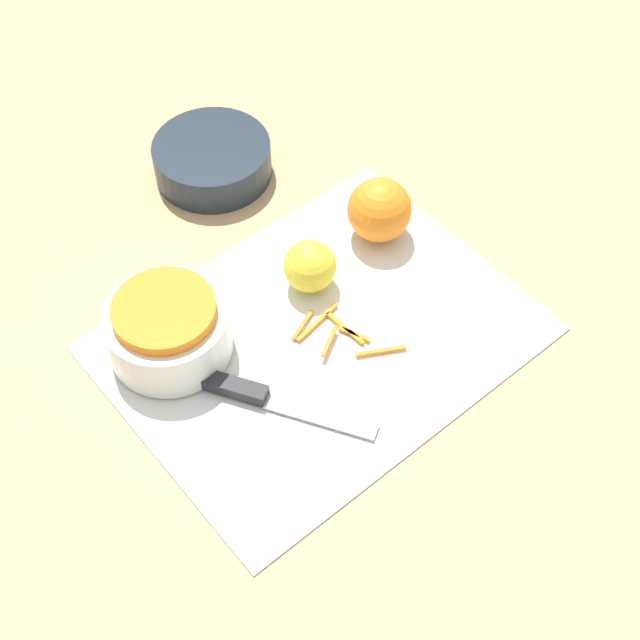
{
  "coord_description": "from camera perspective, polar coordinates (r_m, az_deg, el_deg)",
  "views": [
    {
      "loc": [
        -0.39,
        -0.47,
        0.84
      ],
      "look_at": [
        0.0,
        0.0,
        0.04
      ],
      "focal_mm": 50.0,
      "sensor_mm": 36.0,
      "label": 1
    }
  ],
  "objects": [
    {
      "name": "ground_plane",
      "position": [
        1.04,
        0.0,
        -1.21
      ],
      "size": [
        4.0,
        4.0,
        0.0
      ],
      "primitive_type": "plane",
      "color": "tan"
    },
    {
      "name": "cutting_board",
      "position": [
        1.04,
        0.0,
        -1.11
      ],
      "size": [
        0.47,
        0.36,
        0.01
      ],
      "color": "silver",
      "rests_on": "ground_plane"
    },
    {
      "name": "bowl_speckled",
      "position": [
        1.01,
        -9.72,
        -0.51
      ],
      "size": [
        0.14,
        0.14,
        0.08
      ],
      "color": "silver",
      "rests_on": "cutting_board"
    },
    {
      "name": "bowl_dark",
      "position": [
        1.22,
        -6.9,
        10.16
      ],
      "size": [
        0.16,
        0.16,
        0.05
      ],
      "color": "#1E2833",
      "rests_on": "ground_plane"
    },
    {
      "name": "knife",
      "position": [
        0.99,
        -4.75,
        -4.58
      ],
      "size": [
        0.13,
        0.2,
        0.02
      ],
      "rotation": [
        0.0,
        0.0,
        -1.03
      ],
      "color": "#232328",
      "rests_on": "cutting_board"
    },
    {
      "name": "orange_left",
      "position": [
        1.11,
        3.82,
        7.05
      ],
      "size": [
        0.08,
        0.08,
        0.08
      ],
      "color": "orange",
      "rests_on": "cutting_board"
    },
    {
      "name": "lemon",
      "position": [
        1.06,
        -0.65,
        3.47
      ],
      "size": [
        0.06,
        0.06,
        0.06
      ],
      "color": "yellow",
      "rests_on": "cutting_board"
    },
    {
      "name": "peel_pile",
      "position": [
        1.04,
        1.2,
        -0.8
      ],
      "size": [
        0.09,
        0.11,
        0.01
      ],
      "color": "orange",
      "rests_on": "cutting_board"
    }
  ]
}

